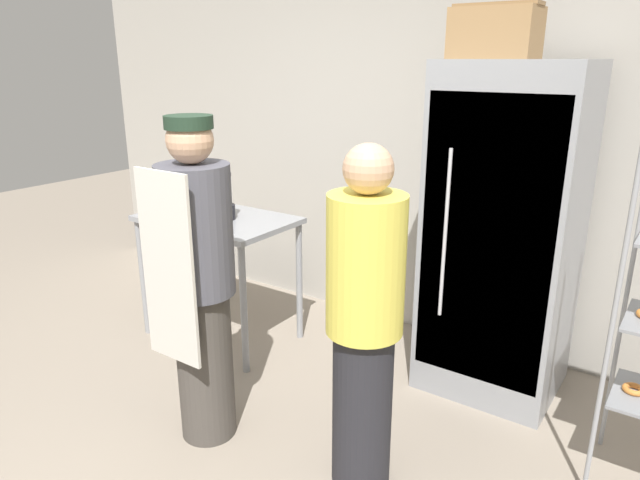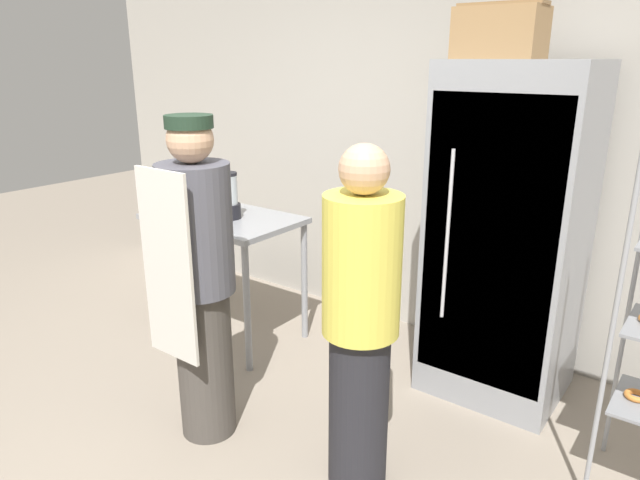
% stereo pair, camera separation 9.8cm
% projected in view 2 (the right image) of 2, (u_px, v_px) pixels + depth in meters
% --- Properties ---
extents(back_wall, '(6.40, 0.12, 2.79)m').
position_uv_depth(back_wall, '(436.00, 137.00, 3.85)').
color(back_wall, '#ADA89E').
rests_on(back_wall, ground_plane).
extents(refrigerator, '(0.76, 0.70, 1.90)m').
position_uv_depth(refrigerator, '(508.00, 236.00, 3.20)').
color(refrigerator, gray).
rests_on(refrigerator, ground_plane).
extents(prep_counter, '(1.03, 0.65, 0.88)m').
position_uv_depth(prep_counter, '(224.00, 231.00, 3.91)').
color(prep_counter, gray).
rests_on(prep_counter, ground_plane).
extents(donut_box, '(0.25, 0.21, 0.25)m').
position_uv_depth(donut_box, '(171.00, 206.00, 3.94)').
color(donut_box, silver).
rests_on(donut_box, prep_counter).
extents(blender_pitcher, '(0.15, 0.15, 0.31)m').
position_uv_depth(blender_pitcher, '(229.00, 198.00, 3.77)').
color(blender_pitcher, black).
rests_on(blender_pitcher, prep_counter).
extents(cardboard_storage_box, '(0.44, 0.28, 0.27)m').
position_uv_depth(cardboard_storage_box, '(500.00, 32.00, 2.91)').
color(cardboard_storage_box, '#937047').
rests_on(cardboard_storage_box, refrigerator).
extents(person_baker, '(0.35, 0.37, 1.66)m').
position_uv_depth(person_baker, '(199.00, 279.00, 2.81)').
color(person_baker, '#47423D').
rests_on(person_baker, ground_plane).
extents(person_customer, '(0.34, 0.34, 1.59)m').
position_uv_depth(person_customer, '(361.00, 323.00, 2.47)').
color(person_customer, '#232328').
rests_on(person_customer, ground_plane).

